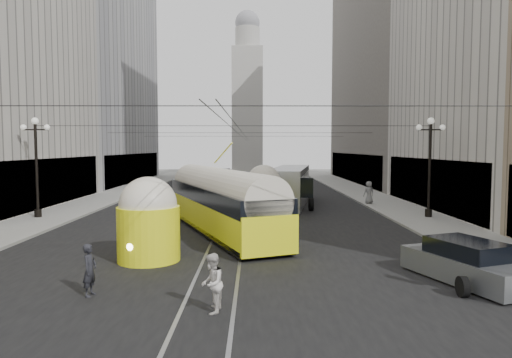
{
  "coord_description": "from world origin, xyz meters",
  "views": [
    {
      "loc": [
        1.33,
        -11.16,
        4.64
      ],
      "look_at": [
        1.42,
        12.1,
        3.01
      ],
      "focal_mm": 32.0,
      "sensor_mm": 36.0,
      "label": 1
    }
  ],
  "objects_px": {
    "sedan_grey": "(467,263)",
    "pedestrian_crossing_a": "(90,270)",
    "streetcar": "(220,201)",
    "city_bus": "(290,184)",
    "pedestrian_crossing_b": "(212,283)",
    "pedestrian_sidewalk_right": "(369,192)"
  },
  "relations": [
    {
      "from": "sedan_grey",
      "to": "pedestrian_sidewalk_right",
      "type": "distance_m",
      "value": 20.92
    },
    {
      "from": "pedestrian_crossing_a",
      "to": "sedan_grey",
      "type": "bearing_deg",
      "value": -77.48
    },
    {
      "from": "pedestrian_crossing_a",
      "to": "streetcar",
      "type": "bearing_deg",
      "value": -11.09
    },
    {
      "from": "city_bus",
      "to": "pedestrian_sidewalk_right",
      "type": "xyz_separation_m",
      "value": [
        6.24,
        -0.74,
        -0.6
      ]
    },
    {
      "from": "city_bus",
      "to": "sedan_grey",
      "type": "distance_m",
      "value": 22.03
    },
    {
      "from": "city_bus",
      "to": "sedan_grey",
      "type": "relative_size",
      "value": 2.41
    },
    {
      "from": "streetcar",
      "to": "pedestrian_crossing_b",
      "type": "xyz_separation_m",
      "value": [
        0.65,
        -12.1,
        -0.87
      ]
    },
    {
      "from": "sedan_grey",
      "to": "pedestrian_crossing_a",
      "type": "relative_size",
      "value": 3.04
    },
    {
      "from": "city_bus",
      "to": "pedestrian_crossing_a",
      "type": "xyz_separation_m",
      "value": [
        -8.05,
        -22.97,
        -0.81
      ]
    },
    {
      "from": "sedan_grey",
      "to": "streetcar",
      "type": "bearing_deg",
      "value": 134.72
    },
    {
      "from": "pedestrian_crossing_a",
      "to": "pedestrian_crossing_b",
      "type": "xyz_separation_m",
      "value": [
        3.94,
        -1.47,
        0.02
      ]
    },
    {
      "from": "city_bus",
      "to": "pedestrian_sidewalk_right",
      "type": "relative_size",
      "value": 6.8
    },
    {
      "from": "pedestrian_crossing_b",
      "to": "pedestrian_crossing_a",
      "type": "bearing_deg",
      "value": -105.65
    },
    {
      "from": "streetcar",
      "to": "pedestrian_sidewalk_right",
      "type": "relative_size",
      "value": 8.45
    },
    {
      "from": "streetcar",
      "to": "pedestrian_sidewalk_right",
      "type": "xyz_separation_m",
      "value": [
        11.0,
        11.6,
        -0.67
      ]
    },
    {
      "from": "pedestrian_crossing_b",
      "to": "pedestrian_sidewalk_right",
      "type": "bearing_deg",
      "value": 161.17
    },
    {
      "from": "streetcar",
      "to": "pedestrian_sidewalk_right",
      "type": "height_order",
      "value": "streetcar"
    },
    {
      "from": "sedan_grey",
      "to": "pedestrian_crossing_b",
      "type": "relative_size",
      "value": 2.97
    },
    {
      "from": "streetcar",
      "to": "sedan_grey",
      "type": "relative_size",
      "value": 3.0
    },
    {
      "from": "sedan_grey",
      "to": "pedestrian_crossing_b",
      "type": "bearing_deg",
      "value": -161.38
    },
    {
      "from": "streetcar",
      "to": "city_bus",
      "type": "bearing_deg",
      "value": 68.91
    },
    {
      "from": "city_bus",
      "to": "pedestrian_crossing_b",
      "type": "xyz_separation_m",
      "value": [
        -4.11,
        -24.44,
        -0.79
      ]
    }
  ]
}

